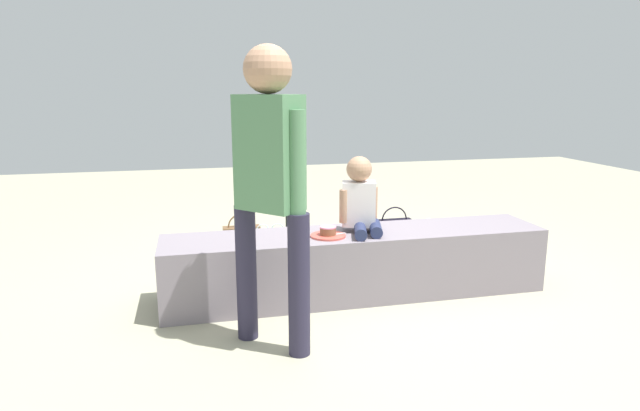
{
  "coord_description": "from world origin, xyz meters",
  "views": [
    {
      "loc": [
        -1.0,
        -3.2,
        1.32
      ],
      "look_at": [
        -0.31,
        -0.28,
        0.67
      ],
      "focal_mm": 30.41,
      "sensor_mm": 36.0,
      "label": 1
    }
  ],
  "objects": [
    {
      "name": "cake_box_white",
      "position": [
        1.07,
        1.23,
        0.06
      ],
      "size": [
        0.34,
        0.37,
        0.11
      ],
      "primitive_type": "cube",
      "rotation": [
        0.0,
        0.0,
        0.26
      ],
      "color": "white",
      "rests_on": "ground_plane"
    },
    {
      "name": "railing_post",
      "position": [
        -0.2,
        1.19,
        0.48
      ],
      "size": [
        0.36,
        0.36,
        1.25
      ],
      "color": "black",
      "rests_on": "ground_plane"
    },
    {
      "name": "water_bottle_near_gift",
      "position": [
        -0.86,
        0.81,
        0.09
      ],
      "size": [
        0.07,
        0.07,
        0.19
      ],
      "color": "silver",
      "rests_on": "ground_plane"
    },
    {
      "name": "handbag_black_leather",
      "position": [
        0.7,
        1.13,
        0.1
      ],
      "size": [
        0.32,
        0.11,
        0.31
      ],
      "color": "black",
      "rests_on": "ground_plane"
    },
    {
      "name": "ground_plane",
      "position": [
        0.0,
        0.0,
        0.0
      ],
      "size": [
        12.0,
        12.0,
        0.0
      ],
      "primitive_type": "plane",
      "color": "#A6A287"
    },
    {
      "name": "child_seated",
      "position": [
        0.02,
        0.0,
        0.63
      ],
      "size": [
        0.29,
        0.34,
        0.48
      ],
      "color": "navy",
      "rests_on": "concrete_ledge"
    },
    {
      "name": "gift_bag",
      "position": [
        -0.46,
        0.72,
        0.14
      ],
      "size": [
        0.26,
        0.09,
        0.32
      ],
      "color": "#59C6B2",
      "rests_on": "ground_plane"
    },
    {
      "name": "cake_plate",
      "position": [
        -0.2,
        -0.06,
        0.44
      ],
      "size": [
        0.22,
        0.22,
        0.07
      ],
      "color": "#E0594C",
      "rests_on": "concrete_ledge"
    },
    {
      "name": "handbag_brown_canvas",
      "position": [
        -0.64,
        1.13,
        0.11
      ],
      "size": [
        0.3,
        0.11,
        0.32
      ],
      "color": "brown",
      "rests_on": "ground_plane"
    },
    {
      "name": "adult_standing",
      "position": [
        -0.63,
        -0.59,
        0.92
      ],
      "size": [
        0.35,
        0.36,
        1.53
      ],
      "color": "#27243A",
      "rests_on": "ground_plane"
    },
    {
      "name": "concrete_ledge",
      "position": [
        0.0,
        0.0,
        0.21
      ],
      "size": [
        2.46,
        0.48,
        0.42
      ],
      "primitive_type": "cube",
      "color": "gray",
      "rests_on": "ground_plane"
    }
  ]
}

